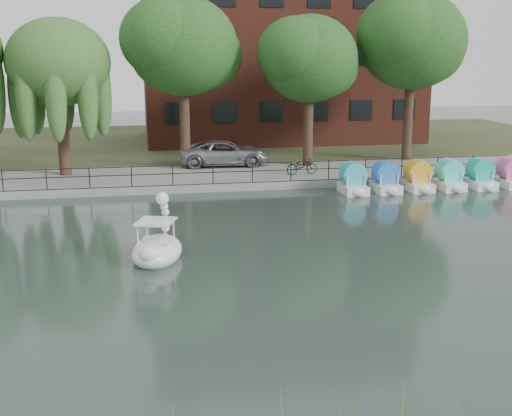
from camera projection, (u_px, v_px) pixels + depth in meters
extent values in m
plane|color=#394E47|center=(263.00, 280.00, 19.54)|extent=(120.00, 120.00, 0.00)
cube|color=gray|center=(207.00, 177.00, 34.79)|extent=(40.00, 6.00, 0.40)
cube|color=gray|center=(214.00, 188.00, 31.97)|extent=(40.00, 0.25, 0.40)
cube|color=#47512D|center=(187.00, 143.00, 48.18)|extent=(60.00, 22.00, 0.36)
cylinder|color=black|center=(213.00, 164.00, 31.89)|extent=(32.00, 0.04, 0.04)
cylinder|color=black|center=(213.00, 172.00, 31.98)|extent=(32.00, 0.04, 0.04)
cylinder|color=black|center=(213.00, 173.00, 31.99)|extent=(0.05, 0.05, 1.00)
cube|color=#4C1E16|center=(279.00, 16.00, 47.23)|extent=(20.00, 10.00, 18.00)
cylinder|color=#473323|center=(64.00, 139.00, 33.94)|extent=(0.60, 0.60, 3.80)
ellipsoid|color=#4E7937|center=(58.00, 62.00, 33.00)|extent=(5.32, 5.32, 4.52)
cylinder|color=#473323|center=(185.00, 128.00, 35.95)|extent=(0.60, 0.60, 4.50)
ellipsoid|color=#306727|center=(183.00, 46.00, 34.90)|extent=(6.00, 6.00, 5.10)
cylinder|color=#473323|center=(308.00, 130.00, 36.74)|extent=(0.60, 0.60, 4.05)
ellipsoid|color=#306727|center=(309.00, 59.00, 35.80)|extent=(5.40, 5.40, 4.59)
cylinder|color=#473323|center=(408.00, 121.00, 38.75)|extent=(0.60, 0.60, 4.72)
ellipsoid|color=#306727|center=(412.00, 41.00, 37.65)|extent=(6.30, 6.30, 5.36)
imported|color=gray|center=(225.00, 151.00, 36.98)|extent=(2.99, 6.06, 1.65)
imported|color=gray|center=(302.00, 165.00, 34.30)|extent=(0.84, 1.79, 1.00)
ellipsoid|color=white|center=(157.00, 252.00, 21.45)|extent=(2.27, 2.88, 0.56)
cube|color=white|center=(156.00, 244.00, 21.29)|extent=(1.32, 1.38, 0.28)
cube|color=white|center=(156.00, 222.00, 21.15)|extent=(1.49, 1.55, 0.06)
ellipsoid|color=white|center=(148.00, 255.00, 20.36)|extent=(0.70, 0.61, 0.52)
sphere|color=white|center=(162.00, 199.00, 21.87)|extent=(0.45, 0.45, 0.45)
cone|color=black|center=(165.00, 198.00, 22.16)|extent=(0.25, 0.29, 0.19)
cylinder|color=yellow|center=(164.00, 198.00, 22.04)|extent=(0.26, 0.16, 0.24)
cube|color=white|center=(353.00, 189.00, 31.63)|extent=(1.15, 1.70, 0.44)
cylinder|color=#2EB3CF|center=(353.00, 174.00, 31.55)|extent=(0.90, 1.20, 0.90)
cube|color=white|center=(386.00, 188.00, 31.92)|extent=(1.15, 1.70, 0.44)
cylinder|color=blue|center=(386.00, 173.00, 31.85)|extent=(0.90, 1.20, 0.90)
cube|color=white|center=(418.00, 186.00, 32.22)|extent=(1.15, 1.70, 0.44)
cylinder|color=gold|center=(418.00, 172.00, 32.14)|extent=(0.90, 1.20, 0.90)
cube|color=white|center=(449.00, 185.00, 32.52)|extent=(1.15, 1.70, 0.44)
cylinder|color=#3CE0DE|center=(449.00, 171.00, 32.44)|extent=(0.90, 1.20, 0.90)
cube|color=white|center=(480.00, 184.00, 32.81)|extent=(1.15, 1.70, 0.44)
cylinder|color=#1BB7A9|center=(480.00, 170.00, 32.74)|extent=(0.90, 1.20, 0.90)
cube|color=white|center=(510.00, 183.00, 33.11)|extent=(1.15, 1.70, 0.44)
cylinder|color=#E85BA5|center=(511.00, 169.00, 33.03)|extent=(0.90, 1.20, 0.90)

